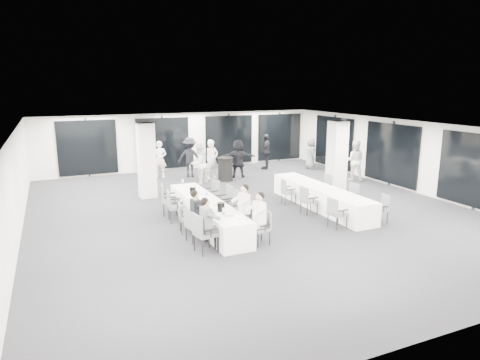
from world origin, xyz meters
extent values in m
cube|color=#24252A|center=(0.00, 0.00, -0.01)|extent=(14.00, 16.00, 0.02)
cube|color=silver|center=(0.00, 0.00, 2.81)|extent=(14.00, 16.00, 0.02)
cube|color=silver|center=(-7.01, 0.00, 1.40)|extent=(0.02, 16.00, 2.80)
cube|color=silver|center=(7.01, 0.00, 1.40)|extent=(0.02, 16.00, 2.80)
cube|color=silver|center=(0.00, 8.01, 1.40)|extent=(14.00, 0.02, 2.80)
cube|color=silver|center=(0.00, -8.01, 1.40)|extent=(14.00, 0.02, 2.80)
cube|color=black|center=(0.00, 7.94, 1.35)|extent=(13.60, 0.06, 2.50)
cube|color=black|center=(6.94, 1.00, 1.35)|extent=(0.06, 14.00, 2.50)
cube|color=silver|center=(-2.80, 3.20, 1.40)|extent=(0.60, 0.60, 2.80)
cube|color=silver|center=(4.20, 1.00, 1.40)|extent=(0.60, 0.60, 2.80)
cube|color=white|center=(-1.86, -0.82, 0.38)|extent=(0.90, 5.00, 0.75)
cube|color=white|center=(2.34, -0.68, 0.38)|extent=(0.90, 5.00, 0.75)
cylinder|color=black|center=(0.94, 4.63, 0.51)|extent=(0.65, 0.65, 1.02)
cylinder|color=black|center=(0.94, 4.63, 1.02)|extent=(0.74, 0.74, 0.02)
cube|color=#56595E|center=(-2.61, -2.86, 0.49)|extent=(0.58, 0.59, 0.09)
cube|color=#56595E|center=(-2.85, -2.90, 0.78)|extent=(0.15, 0.50, 0.50)
cylinder|color=black|center=(-2.86, -2.68, 0.22)|extent=(0.04, 0.04, 0.44)
cylinder|color=black|center=(-2.79, -3.11, 0.22)|extent=(0.04, 0.04, 0.44)
cylinder|color=black|center=(-2.44, -2.61, 0.22)|extent=(0.04, 0.04, 0.44)
cylinder|color=black|center=(-2.36, -3.03, 0.22)|extent=(0.04, 0.04, 0.44)
cube|color=black|center=(-2.66, -2.59, 0.67)|extent=(0.37, 0.10, 0.04)
cube|color=black|center=(-2.57, -3.12, 0.67)|extent=(0.37, 0.10, 0.04)
cube|color=#56595E|center=(-2.61, -2.03, 0.43)|extent=(0.51, 0.53, 0.08)
cube|color=#56595E|center=(-2.82, -2.06, 0.69)|extent=(0.13, 0.44, 0.44)
cylinder|color=black|center=(-2.83, -1.87, 0.20)|extent=(0.03, 0.03, 0.39)
cylinder|color=black|center=(-2.77, -2.25, 0.20)|extent=(0.03, 0.03, 0.39)
cylinder|color=black|center=(-2.46, -1.81, 0.20)|extent=(0.03, 0.03, 0.39)
cylinder|color=black|center=(-2.39, -2.18, 0.20)|extent=(0.03, 0.03, 0.39)
cube|color=black|center=(-2.65, -1.79, 0.59)|extent=(0.33, 0.09, 0.04)
cube|color=black|center=(-2.57, -2.26, 0.59)|extent=(0.33, 0.09, 0.04)
cube|color=#56595E|center=(-2.61, -1.24, 0.41)|extent=(0.48, 0.50, 0.07)
cube|color=#56595E|center=(-2.81, -1.21, 0.65)|extent=(0.12, 0.42, 0.41)
cylinder|color=black|center=(-2.76, -1.03, 0.18)|extent=(0.03, 0.03, 0.37)
cylinder|color=black|center=(-2.82, -1.39, 0.18)|extent=(0.03, 0.03, 0.37)
cylinder|color=black|center=(-2.41, -1.09, 0.18)|extent=(0.03, 0.03, 0.37)
cylinder|color=black|center=(-2.47, -1.45, 0.18)|extent=(0.03, 0.03, 0.37)
cube|color=black|center=(-2.58, -1.02, 0.56)|extent=(0.31, 0.09, 0.04)
cube|color=black|center=(-2.65, -1.46, 0.56)|extent=(0.31, 0.09, 0.04)
cube|color=#56595E|center=(-2.61, -0.11, 0.47)|extent=(0.54, 0.55, 0.08)
cube|color=#56595E|center=(-2.84, -0.08, 0.75)|extent=(0.12, 0.48, 0.48)
cylinder|color=black|center=(-2.80, 0.13, 0.21)|extent=(0.04, 0.04, 0.43)
cylinder|color=black|center=(-2.85, -0.29, 0.21)|extent=(0.04, 0.04, 0.43)
cylinder|color=black|center=(-2.38, 0.08, 0.21)|extent=(0.04, 0.04, 0.43)
cylinder|color=black|center=(-2.43, -0.34, 0.21)|extent=(0.04, 0.04, 0.43)
cube|color=black|center=(-2.58, 0.15, 0.65)|extent=(0.36, 0.08, 0.04)
cube|color=black|center=(-2.65, -0.37, 0.65)|extent=(0.36, 0.08, 0.04)
cube|color=#56595E|center=(-2.61, 0.65, 0.48)|extent=(0.59, 0.61, 0.08)
cube|color=#56595E|center=(-2.84, 0.70, 0.76)|extent=(0.18, 0.49, 0.49)
cylinder|color=black|center=(-2.77, 0.91, 0.22)|extent=(0.04, 0.04, 0.43)
cylinder|color=black|center=(-2.87, 0.49, 0.22)|extent=(0.04, 0.04, 0.43)
cylinder|color=black|center=(-2.36, 0.81, 0.22)|extent=(0.04, 0.04, 0.43)
cylinder|color=black|center=(-2.46, 0.39, 0.22)|extent=(0.04, 0.04, 0.43)
cube|color=black|center=(-2.55, 0.91, 0.66)|extent=(0.36, 0.13, 0.04)
cube|color=black|center=(-2.68, 0.39, 0.66)|extent=(0.36, 0.13, 0.04)
cube|color=#56595E|center=(-1.11, -2.92, 0.42)|extent=(0.49, 0.51, 0.08)
cube|color=#56595E|center=(-0.91, -2.89, 0.68)|extent=(0.12, 0.44, 0.43)
cylinder|color=black|center=(-0.90, -3.08, 0.19)|extent=(0.03, 0.03, 0.39)
cylinder|color=black|center=(-0.95, -2.71, 0.19)|extent=(0.03, 0.03, 0.39)
cylinder|color=black|center=(-1.27, -3.13, 0.19)|extent=(0.03, 0.03, 0.39)
cylinder|color=black|center=(-1.33, -2.76, 0.19)|extent=(0.03, 0.03, 0.39)
cube|color=black|center=(-1.08, -3.15, 0.59)|extent=(0.32, 0.08, 0.04)
cube|color=black|center=(-1.15, -2.69, 0.59)|extent=(0.32, 0.08, 0.04)
cube|color=#56595E|center=(-1.11, -1.95, 0.42)|extent=(0.52, 0.54, 0.07)
cube|color=#56595E|center=(-0.91, -1.99, 0.67)|extent=(0.15, 0.43, 0.43)
cylinder|color=black|center=(-0.97, -2.17, 0.19)|extent=(0.03, 0.03, 0.38)
cylinder|color=black|center=(-0.89, -1.81, 0.19)|extent=(0.03, 0.03, 0.38)
cylinder|color=black|center=(-1.34, -2.09, 0.19)|extent=(0.03, 0.03, 0.38)
cylinder|color=black|center=(-1.25, -1.72, 0.19)|extent=(0.03, 0.03, 0.38)
cube|color=black|center=(-1.17, -2.17, 0.58)|extent=(0.32, 0.11, 0.04)
cube|color=black|center=(-1.06, -1.72, 0.58)|extent=(0.32, 0.11, 0.04)
cube|color=#56595E|center=(-1.11, -1.08, 0.48)|extent=(0.59, 0.61, 0.09)
cube|color=#56595E|center=(-0.88, -1.03, 0.77)|extent=(0.17, 0.49, 0.49)
cylinder|color=black|center=(-0.86, -1.24, 0.22)|extent=(0.04, 0.04, 0.44)
cylinder|color=black|center=(-0.95, -0.82, 0.22)|extent=(0.04, 0.04, 0.44)
cylinder|color=black|center=(-1.28, -1.33, 0.22)|extent=(0.04, 0.04, 0.44)
cylinder|color=black|center=(-1.37, -0.92, 0.22)|extent=(0.04, 0.04, 0.44)
cube|color=black|center=(-1.06, -1.34, 0.66)|extent=(0.36, 0.12, 0.04)
cube|color=black|center=(-1.17, -0.82, 0.66)|extent=(0.36, 0.12, 0.04)
cube|color=#56595E|center=(-1.11, -0.30, 0.48)|extent=(0.50, 0.52, 0.09)
cube|color=#56595E|center=(-0.88, -0.30, 0.77)|extent=(0.07, 0.49, 0.49)
cylinder|color=black|center=(-0.90, -0.51, 0.22)|extent=(0.04, 0.04, 0.44)
cylinder|color=black|center=(-0.90, -0.09, 0.22)|extent=(0.04, 0.04, 0.44)
cylinder|color=black|center=(-1.33, -0.52, 0.22)|extent=(0.04, 0.04, 0.44)
cylinder|color=black|center=(-1.33, -0.09, 0.22)|extent=(0.04, 0.04, 0.44)
cube|color=black|center=(-1.11, -0.57, 0.66)|extent=(0.36, 0.04, 0.04)
cube|color=black|center=(-1.12, -0.03, 0.66)|extent=(0.36, 0.04, 0.04)
cube|color=#56595E|center=(-1.11, 0.92, 0.45)|extent=(0.54, 0.56, 0.08)
cube|color=#56595E|center=(-0.90, 0.96, 0.73)|extent=(0.14, 0.47, 0.46)
cylinder|color=black|center=(-0.88, 0.76, 0.21)|extent=(0.04, 0.04, 0.41)
cylinder|color=black|center=(-0.95, 1.16, 0.21)|extent=(0.04, 0.04, 0.41)
cylinder|color=black|center=(-1.28, 0.69, 0.21)|extent=(0.04, 0.04, 0.41)
cylinder|color=black|center=(-1.35, 1.08, 0.21)|extent=(0.04, 0.04, 0.41)
cube|color=black|center=(-1.07, 0.67, 0.63)|extent=(0.34, 0.10, 0.04)
cube|color=black|center=(-1.16, 1.17, 0.63)|extent=(0.34, 0.10, 0.04)
cube|color=#56595E|center=(1.59, -2.66, 0.44)|extent=(0.48, 0.50, 0.08)
cube|color=#56595E|center=(1.37, -2.68, 0.70)|extent=(0.09, 0.45, 0.45)
cylinder|color=black|center=(1.38, -2.49, 0.20)|extent=(0.03, 0.03, 0.40)
cylinder|color=black|center=(1.41, -2.87, 0.20)|extent=(0.03, 0.03, 0.40)
cylinder|color=black|center=(1.77, -2.46, 0.20)|extent=(0.03, 0.03, 0.40)
cylinder|color=black|center=(1.79, -2.84, 0.20)|extent=(0.03, 0.03, 0.40)
cube|color=black|center=(1.57, -2.42, 0.60)|extent=(0.33, 0.06, 0.04)
cube|color=black|center=(1.60, -2.91, 0.60)|extent=(0.33, 0.06, 0.04)
cube|color=#56595E|center=(1.59, -1.13, 0.44)|extent=(0.45, 0.47, 0.08)
cube|color=#56595E|center=(1.37, -1.13, 0.70)|extent=(0.07, 0.45, 0.45)
cylinder|color=black|center=(1.39, -0.94, 0.20)|extent=(0.04, 0.04, 0.40)
cylinder|color=black|center=(1.39, -1.33, 0.20)|extent=(0.04, 0.04, 0.40)
cylinder|color=black|center=(1.78, -0.93, 0.20)|extent=(0.04, 0.04, 0.40)
cylinder|color=black|center=(1.78, -1.32, 0.20)|extent=(0.04, 0.04, 0.40)
cube|color=black|center=(1.58, -0.89, 0.60)|extent=(0.33, 0.04, 0.04)
cube|color=black|center=(1.59, -1.37, 0.60)|extent=(0.33, 0.04, 0.04)
cube|color=#56595E|center=(1.59, 0.19, 0.42)|extent=(0.50, 0.52, 0.08)
cube|color=#56595E|center=(1.38, 0.22, 0.68)|extent=(0.13, 0.44, 0.43)
cylinder|color=black|center=(1.43, 0.41, 0.19)|extent=(0.03, 0.03, 0.38)
cylinder|color=black|center=(1.37, 0.04, 0.19)|extent=(0.03, 0.03, 0.38)
cylinder|color=black|center=(1.80, 0.34, 0.19)|extent=(0.03, 0.03, 0.38)
cylinder|color=black|center=(1.74, -0.03, 0.19)|extent=(0.03, 0.03, 0.38)
cube|color=black|center=(1.62, 0.42, 0.58)|extent=(0.32, 0.09, 0.04)
cube|color=black|center=(1.55, -0.04, 0.58)|extent=(0.32, 0.09, 0.04)
cube|color=#56595E|center=(3.09, -2.75, 0.41)|extent=(0.49, 0.51, 0.07)
cube|color=#56595E|center=(3.28, -2.79, 0.65)|extent=(0.13, 0.42, 0.42)
cylinder|color=black|center=(3.23, -2.96, 0.19)|extent=(0.03, 0.03, 0.37)
cylinder|color=black|center=(3.30, -2.61, 0.19)|extent=(0.03, 0.03, 0.37)
cylinder|color=black|center=(2.87, -2.90, 0.19)|extent=(0.03, 0.03, 0.37)
cylinder|color=black|center=(2.94, -2.54, 0.19)|extent=(0.03, 0.03, 0.37)
cube|color=black|center=(3.04, -2.98, 0.56)|extent=(0.31, 0.09, 0.04)
cube|color=black|center=(3.13, -2.53, 0.56)|extent=(0.31, 0.09, 0.04)
cube|color=#56595E|center=(3.09, -1.29, 0.43)|extent=(0.50, 0.51, 0.08)
cube|color=#56595E|center=(3.29, -1.26, 0.69)|extent=(0.12, 0.44, 0.44)
cylinder|color=black|center=(3.30, -1.45, 0.20)|extent=(0.03, 0.03, 0.39)
cylinder|color=black|center=(3.25, -1.08, 0.20)|extent=(0.03, 0.03, 0.39)
cylinder|color=black|center=(2.92, -1.51, 0.20)|extent=(0.03, 0.03, 0.39)
cylinder|color=black|center=(2.87, -1.13, 0.20)|extent=(0.03, 0.03, 0.39)
cube|color=black|center=(3.12, -1.53, 0.59)|extent=(0.33, 0.08, 0.04)
cube|color=black|center=(3.05, -1.05, 0.59)|extent=(0.33, 0.08, 0.04)
cube|color=#56595E|center=(3.09, 0.25, 0.44)|extent=(0.45, 0.47, 0.08)
cube|color=#56595E|center=(3.30, 0.26, 0.70)|extent=(0.06, 0.45, 0.45)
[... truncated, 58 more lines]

